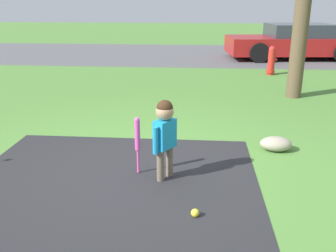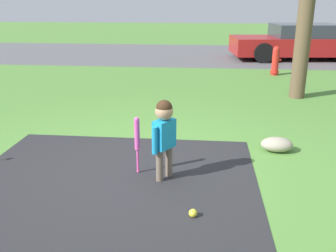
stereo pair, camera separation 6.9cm
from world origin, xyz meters
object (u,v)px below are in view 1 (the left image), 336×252
object	(u,v)px
sports_ball	(195,213)
parked_car	(294,42)
child	(165,129)
baseball_bat	(137,137)
fire_hydrant	(271,61)

from	to	relation	value
sports_ball	parked_car	distance (m)	10.66
parked_car	child	bearing A→B (deg)	63.68
child	baseball_bat	size ratio (longest dim) A/B	1.34
sports_ball	fire_hydrant	bearing A→B (deg)	75.07
child	baseball_bat	distance (m)	0.37
child	parked_car	size ratio (longest dim) A/B	0.20
child	sports_ball	xyz separation A→B (m)	(0.35, -0.76, -0.55)
child	baseball_bat	xyz separation A→B (m)	(-0.32, 0.11, -0.15)
fire_hydrant	parked_car	xyz separation A→B (m)	(1.27, 3.06, 0.19)
sports_ball	parked_car	bearing A→B (deg)	72.73
baseball_bat	parked_car	xyz separation A→B (m)	(3.83, 9.30, 0.12)
child	baseball_bat	bearing A→B (deg)	104.75
baseball_bat	fire_hydrant	world-z (taller)	fire_hydrant
sports_ball	parked_car	world-z (taller)	parked_car
sports_ball	fire_hydrant	world-z (taller)	fire_hydrant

